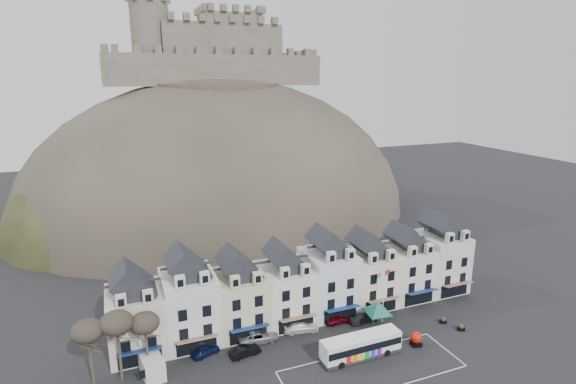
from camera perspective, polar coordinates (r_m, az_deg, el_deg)
The scene contains 21 objects.
ground at distance 57.18m, azimuth 9.51°, elevation -22.41°, with size 300.00×300.00×0.00m, color black.
coach_bay_markings at distance 58.92m, azimuth 10.62°, elevation -21.22°, with size 22.00×7.50×0.01m, color silver.
townhouse_terrace at distance 66.55m, azimuth 2.57°, elevation -11.21°, with size 54.40×9.35×11.80m.
castle_hill at distance 115.75m, azimuth -7.82°, elevation -2.75°, with size 100.00×76.00×68.00m.
castle at distance 117.42m, azimuth -9.77°, elevation 17.24°, with size 50.20×22.20×22.00m.
tree_left_far at distance 56.27m, azimuth -24.09°, elevation -15.86°, with size 3.61×3.61×8.24m.
tree_left_mid at distance 55.96m, azimuth -20.96°, elevation -15.30°, with size 3.78×3.78×8.64m.
tree_left_near at distance 56.31m, azimuth -17.74°, elevation -15.61°, with size 3.43×3.43×7.84m.
bus at distance 59.81m, azimuth 9.25°, elevation -18.65°, with size 10.52×2.55×2.96m.
bus_shelter at distance 65.35m, azimuth 11.34°, elevation -14.16°, with size 6.31×6.31×4.03m.
red_buoy at distance 63.83m, azimuth 15.97°, elevation -17.46°, with size 1.55×1.55×1.88m.
flagpole at distance 66.28m, azimuth 12.10°, elevation -12.30°, with size 1.11×0.47×8.11m.
white_van at distance 59.08m, azimuth -17.02°, elevation -20.12°, with size 3.01×5.52×2.40m.
planter_west at distance 70.05m, azimuth 19.11°, elevation -15.14°, with size 1.03×0.79×0.92m.
planter_east at distance 69.10m, azimuth 21.14°, elevation -15.75°, with size 1.08×0.83×0.97m.
car_navy at distance 60.89m, azimuth -10.42°, elevation -19.18°, with size 1.48×3.67×1.25m, color #0C1540.
car_black at distance 60.10m, azimuth -5.46°, elevation -19.46°, with size 1.38×3.97×1.31m, color black.
car_silver at distance 62.57m, azimuth -3.81°, elevation -17.80°, with size 2.50×5.34×1.51m, color gray.
car_white at distance 64.52m, azimuth 1.62°, elevation -16.72°, with size 2.03×5.00×1.45m, color white.
car_maroon at distance 66.74m, azimuth 6.31°, elevation -15.75°, with size 1.51×3.76×1.28m, color #520411.
car_charcoal at distance 67.29m, azimuth 9.55°, elevation -15.58°, with size 1.39×3.98×1.31m, color black.
Camera 1 is at (-24.84, -38.55, 34.15)m, focal length 28.00 mm.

